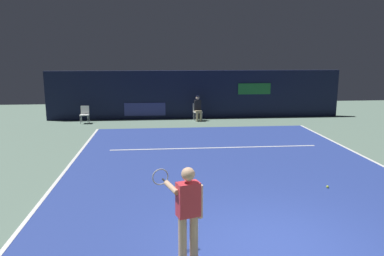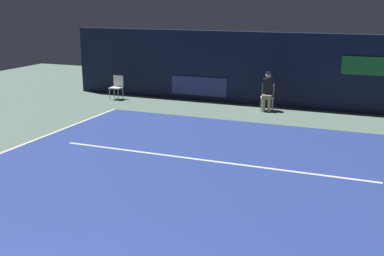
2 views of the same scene
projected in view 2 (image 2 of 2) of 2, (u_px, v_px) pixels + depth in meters
ground_plane at (169, 194)px, 9.53m from camera, size 31.06×31.06×0.00m
court_surface at (169, 194)px, 9.53m from camera, size 9.94×12.35×0.01m
line_service at (207, 161)px, 11.47m from camera, size 7.75×0.10×0.01m
back_wall at (274, 70)px, 17.18m from camera, size 15.94×0.33×2.60m
line_judge_on_chair at (268, 91)px, 16.56m from camera, size 0.49×0.57×1.32m
courtside_chair_near at (117, 86)px, 18.57m from camera, size 0.44×0.42×0.88m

